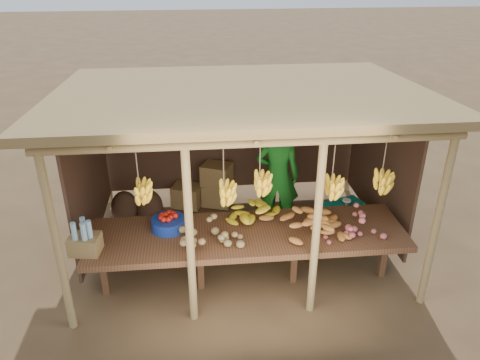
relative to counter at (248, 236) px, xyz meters
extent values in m
plane|color=brown|center=(0.00, 0.95, -0.74)|extent=(60.00, 60.00, 0.00)
cylinder|color=tan|center=(-2.10, -0.55, 0.36)|extent=(0.09, 0.09, 2.20)
cylinder|color=tan|center=(2.10, -0.55, 0.36)|extent=(0.09, 0.09, 2.20)
cylinder|color=tan|center=(-2.10, 2.45, 0.36)|extent=(0.09, 0.09, 2.20)
cylinder|color=tan|center=(2.10, 2.45, 0.36)|extent=(0.09, 0.09, 2.20)
cylinder|color=tan|center=(-0.70, -0.55, 0.36)|extent=(0.09, 0.09, 2.20)
cylinder|color=tan|center=(0.70, -0.55, 0.36)|extent=(0.09, 0.09, 2.20)
cylinder|color=tan|center=(0.00, -0.55, 1.46)|extent=(4.40, 0.09, 0.09)
cylinder|color=tan|center=(0.00, 2.45, 1.46)|extent=(4.40, 0.09, 0.09)
cube|color=olive|center=(0.00, 0.95, 1.55)|extent=(4.70, 3.50, 0.28)
cube|color=#4C3223|center=(0.00, 2.43, 0.47)|extent=(4.20, 0.04, 1.98)
cube|color=#4C3223|center=(-2.08, 1.15, 0.47)|extent=(0.04, 2.40, 1.98)
cube|color=#4C3223|center=(2.08, 1.15, 0.47)|extent=(0.04, 2.40, 1.98)
cube|color=brown|center=(0.00, 0.00, 0.02)|extent=(3.90, 1.05, 0.08)
cube|color=brown|center=(-1.80, 0.00, -0.38)|extent=(0.08, 0.08, 0.72)
cube|color=brown|center=(-0.60, 0.00, -0.38)|extent=(0.08, 0.08, 0.72)
cube|color=brown|center=(0.60, 0.00, -0.38)|extent=(0.08, 0.08, 0.72)
cube|color=brown|center=(1.80, 0.00, -0.38)|extent=(0.08, 0.08, 0.72)
cylinder|color=navy|center=(-0.98, 0.18, 0.13)|extent=(0.42, 0.42, 0.15)
cube|color=olive|center=(-1.90, -0.23, 0.17)|extent=(0.37, 0.31, 0.21)
imported|color=#19721D|center=(0.60, 1.32, 0.16)|extent=(0.73, 0.55, 1.79)
cube|color=brown|center=(1.56, 0.89, -0.48)|extent=(0.68, 0.63, 0.51)
cube|color=#0D938D|center=(1.56, 0.89, -0.20)|extent=(0.76, 0.70, 0.05)
cube|color=olive|center=(-0.27, 2.15, -0.54)|extent=(0.56, 0.51, 0.37)
cube|color=olive|center=(-0.27, 2.15, -0.17)|extent=(0.56, 0.51, 0.37)
cube|color=olive|center=(-0.77, 2.15, -0.54)|extent=(0.56, 0.51, 0.37)
ellipsoid|color=#4C3223|center=(-1.77, 1.83, -0.49)|extent=(0.43, 0.43, 0.58)
ellipsoid|color=#4C3223|center=(-1.38, 1.83, -0.49)|extent=(0.43, 0.43, 0.58)
camera|label=1|loc=(-0.59, -4.84, 3.20)|focal=35.00mm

